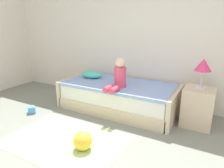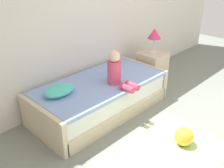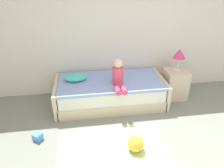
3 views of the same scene
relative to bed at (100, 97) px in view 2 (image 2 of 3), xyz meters
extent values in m
cube|color=silver|center=(0.59, 0.60, 1.20)|extent=(7.20, 0.10, 2.90)
cube|color=beige|center=(0.00, 0.00, -0.15)|extent=(2.00, 1.00, 0.20)
cube|color=white|center=(0.00, 0.00, 0.08)|extent=(1.94, 0.94, 0.25)
cube|color=#8CA5E0|center=(0.00, 0.00, 0.23)|extent=(1.98, 0.98, 0.05)
cube|color=beige|center=(-1.02, 0.00, 0.00)|extent=(0.07, 1.00, 0.50)
cube|color=beige|center=(1.02, 0.00, 0.00)|extent=(0.07, 1.00, 0.50)
cube|color=beige|center=(1.35, 0.03, 0.05)|extent=(0.44, 0.44, 0.60)
cylinder|color=silver|center=(1.35, 0.03, 0.37)|extent=(0.15, 0.15, 0.03)
cylinder|color=silver|center=(1.35, 0.03, 0.50)|extent=(0.02, 0.02, 0.24)
cone|color=#E5387A|center=(1.35, 0.03, 0.71)|extent=(0.24, 0.24, 0.18)
cylinder|color=#E04C6B|center=(0.12, -0.18, 0.42)|extent=(0.20, 0.20, 0.34)
sphere|color=beige|center=(0.12, -0.18, 0.67)|extent=(0.17, 0.17, 0.17)
cylinder|color=#D83F60|center=(0.06, -0.48, 0.30)|extent=(0.09, 0.22, 0.09)
cylinder|color=#D83F60|center=(0.17, -0.48, 0.30)|extent=(0.09, 0.22, 0.09)
ellipsoid|color=#4CCCBC|center=(-0.65, 0.10, 0.32)|extent=(0.44, 0.30, 0.13)
sphere|color=yellow|center=(0.19, -1.35, -0.13)|extent=(0.24, 0.24, 0.24)
cube|color=#B2D189|center=(-0.15, -1.30, -0.24)|extent=(1.60, 1.10, 0.01)
camera|label=1|loc=(1.55, -3.08, 1.26)|focal=31.88mm
camera|label=2|loc=(-2.35, -2.55, 1.94)|focal=41.61mm
camera|label=3|loc=(-0.50, -3.62, 2.09)|focal=34.23mm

